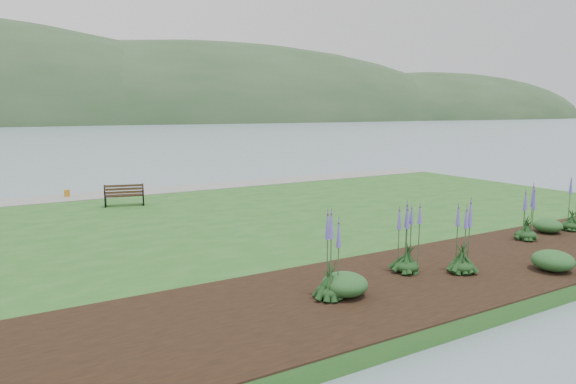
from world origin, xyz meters
The scene contains 15 objects.
ground centered at (0.00, 0.00, 0.00)m, with size 600.00×600.00×0.00m, color gray.
lawn centered at (0.00, -2.00, 0.20)m, with size 34.00×20.00×0.40m, color #265A20.
shoreline_path centered at (0.00, 6.90, 0.42)m, with size 34.00×2.20×0.03m, color gray.
garden_bed centered at (3.00, -9.80, 0.42)m, with size 24.00×4.40×0.04m, color black.
far_hillside centered at (20.00, 170.00, 0.00)m, with size 580.00×80.00×38.00m, color #2C4A29, non-canonical shape.
park_bench centered at (-3.02, 3.50, 0.89)m, with size 1.69×1.01×0.98m.
pannier centered at (-4.79, 7.20, 0.57)m, with size 0.21×0.32×0.34m, color #BD7516.
echium_0 centered at (1.98, -10.08, 1.16)m, with size 0.62×0.62×1.93m.
echium_1 centered at (6.30, -8.85, 1.17)m, with size 0.62×0.62×1.83m.
echium_3 centered at (8.73, -8.83, 1.33)m, with size 0.62×0.62×2.33m.
echium_4 centered at (0.82, -9.37, 1.33)m, with size 0.62×0.62×2.08m.
echium_5 centered at (-1.84, -9.86, 1.27)m, with size 0.62×0.62×2.19m.
shrub_0 centered at (-1.48, -9.89, 0.69)m, with size 1.01×1.01×0.50m, color #1E4C21.
shrub_1 centered at (4.07, -11.13, 0.69)m, with size 1.01×1.01×0.51m, color #1E4C21.
shrub_2 centered at (7.76, -8.62, 0.67)m, with size 0.91×0.91×0.45m, color #1E4C21.
Camera 1 is at (-7.95, -18.40, 4.40)m, focal length 32.00 mm.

